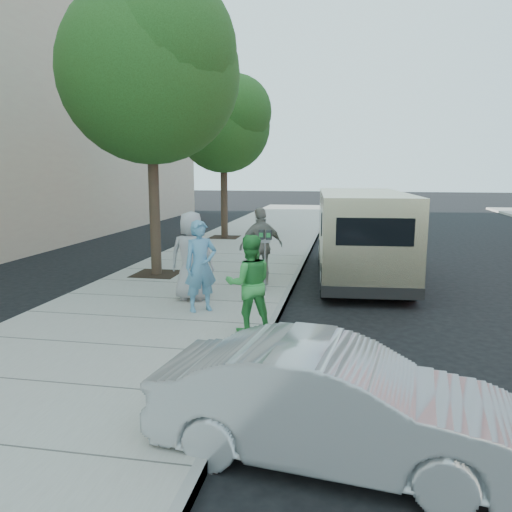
# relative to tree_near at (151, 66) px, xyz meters

# --- Properties ---
(ground) EXTENTS (120.00, 120.00, 0.00)m
(ground) POSITION_rel_tree_near_xyz_m (2.25, -2.40, -5.55)
(ground) COLOR black
(ground) RESTS_ON ground
(sidewalk) EXTENTS (5.00, 60.00, 0.15)m
(sidewalk) POSITION_rel_tree_near_xyz_m (1.25, -2.40, -5.47)
(sidewalk) COLOR gray
(sidewalk) RESTS_ON ground
(curb_face) EXTENTS (0.12, 60.00, 0.16)m
(curb_face) POSITION_rel_tree_near_xyz_m (3.69, -2.40, -5.47)
(curb_face) COLOR gray
(curb_face) RESTS_ON ground
(tree_near) EXTENTS (4.62, 4.60, 7.53)m
(tree_near) POSITION_rel_tree_near_xyz_m (0.00, 0.00, 0.00)
(tree_near) COLOR black
(tree_near) RESTS_ON sidewalk
(tree_far) EXTENTS (3.92, 3.80, 6.49)m
(tree_far) POSITION_rel_tree_near_xyz_m (-0.00, 7.60, -0.66)
(tree_far) COLOR black
(tree_far) RESTS_ON sidewalk
(parking_meter) EXTENTS (0.30, 0.12, 1.44)m
(parking_meter) POSITION_rel_tree_near_xyz_m (3.18, -1.39, -4.35)
(parking_meter) COLOR gray
(parking_meter) RESTS_ON sidewalk
(van) EXTENTS (2.55, 6.50, 2.37)m
(van) POSITION_rel_tree_near_xyz_m (5.38, 1.05, -4.29)
(van) COLOR beige
(van) RESTS_ON ground
(sedan) EXTENTS (3.86, 1.77, 1.23)m
(sedan) POSITION_rel_tree_near_xyz_m (4.95, -7.79, -4.93)
(sedan) COLOR #A6AAAD
(sedan) RESTS_ON ground
(person_officer) EXTENTS (0.79, 0.74, 1.82)m
(person_officer) POSITION_rel_tree_near_xyz_m (2.18, -3.23, -4.48)
(person_officer) COLOR #5897BD
(person_officer) RESTS_ON sidewalk
(person_green_shirt) EXTENTS (0.99, 0.88, 1.71)m
(person_green_shirt) POSITION_rel_tree_near_xyz_m (3.38, -4.31, -4.54)
(person_green_shirt) COLOR green
(person_green_shirt) RESTS_ON sidewalk
(person_gray_shirt) EXTENTS (0.97, 0.66, 1.93)m
(person_gray_shirt) POSITION_rel_tree_near_xyz_m (1.74, -2.42, -4.43)
(person_gray_shirt) COLOR #A4A4A6
(person_gray_shirt) RESTS_ON sidewalk
(person_striped_polo) EXTENTS (1.20, 0.97, 1.90)m
(person_striped_polo) POSITION_rel_tree_near_xyz_m (2.97, -0.71, -4.44)
(person_striped_polo) COLOR gray
(person_striped_polo) RESTS_ON sidewalk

